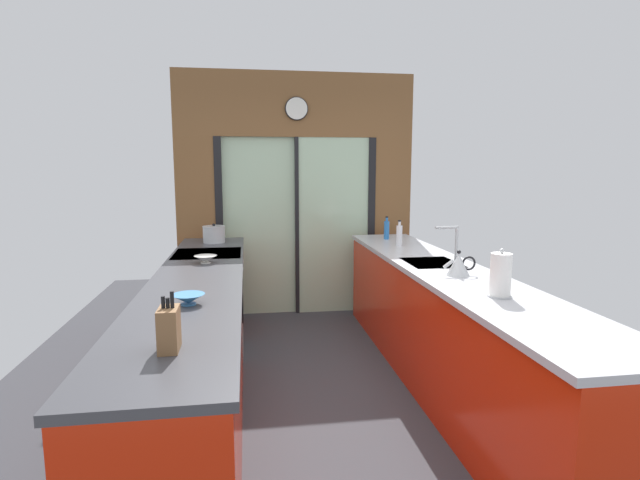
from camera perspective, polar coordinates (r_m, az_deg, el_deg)
The scene contains 14 objects.
ground_plane at distance 4.12m, azimuth 0.07°, elevation -15.65°, with size 5.04×7.60×0.02m, color #38383D.
back_wall_unit at distance 5.54m, azimuth -2.75°, elevation 6.92°, with size 2.64×0.12×2.70m.
left_counter_run at distance 3.48m, azimuth -14.04°, elevation -12.08°, with size 0.62×3.80×0.92m.
right_counter_run at distance 3.91m, azimuth 14.25°, elevation -9.80°, with size 0.62×3.80×0.92m.
sink_faucet at distance 4.05m, azimuth 15.17°, elevation 0.19°, with size 0.19×0.02×0.29m.
oven_range at distance 4.54m, azimuth -12.70°, elevation -7.27°, with size 0.60×0.60×0.92m.
mixing_bowl_near at distance 2.81m, azimuth -15.02°, elevation -6.62°, with size 0.18×0.18×0.06m.
mixing_bowl_far at distance 3.98m, azimuth -13.13°, elevation -2.16°, with size 0.18×0.18×0.06m.
knife_block at distance 2.15m, azimuth -17.13°, elevation -9.80°, with size 0.08×0.14×0.25m.
stock_pot at distance 5.04m, azimuth -12.20°, elevation 0.67°, with size 0.22×0.22×0.19m.
kettle at distance 3.56m, azimuth 15.79°, elevation -2.76°, with size 0.24×0.16×0.18m.
soap_bottle_near at distance 4.79m, azimuth 9.18°, elevation 0.60°, with size 0.06×0.06×0.25m.
soap_bottle_far at distance 5.20m, azimuth 7.74°, elevation 1.22°, with size 0.06×0.06×0.24m.
paper_towel_roll at distance 3.05m, azimuth 20.22°, elevation -3.88°, with size 0.14×0.14×0.29m.
Camera 1 is at (-0.56, -3.11, 1.67)m, focal length 27.58 mm.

